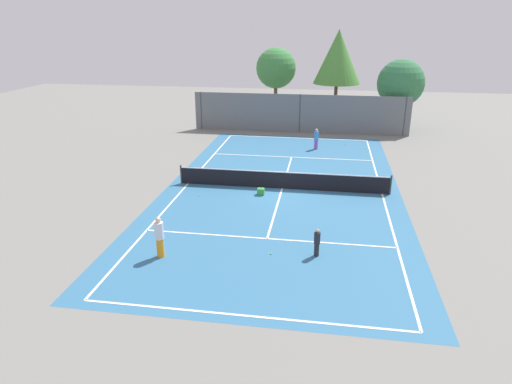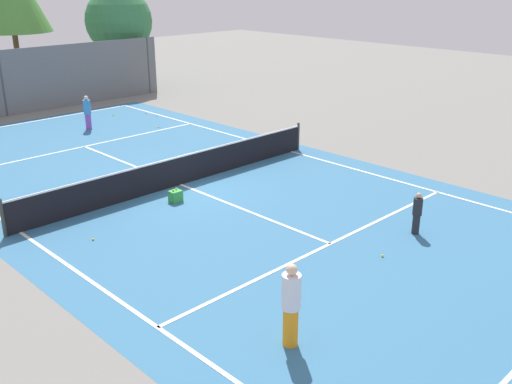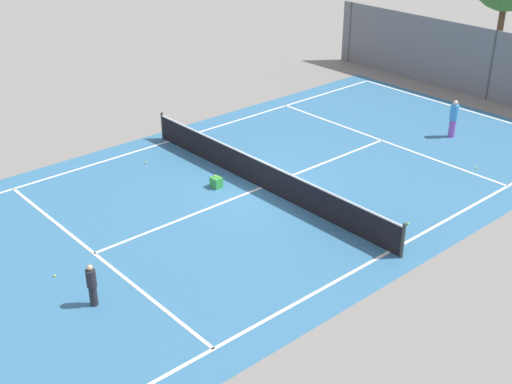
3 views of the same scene
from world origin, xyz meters
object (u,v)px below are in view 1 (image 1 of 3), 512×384
object	(u,v)px
tennis_ball_2	(350,158)
tennis_ball_3	(368,183)
ball_crate	(261,191)
tennis_ball_0	(345,145)
player_2	(159,237)
tennis_ball_6	(199,195)
player_0	(316,139)
tennis_ball_7	(365,148)
tennis_ball_4	(367,151)
player_1	(317,242)
tennis_ball_1	(335,185)
tennis_ball_5	(271,254)

from	to	relation	value
tennis_ball_2	tennis_ball_3	bearing A→B (deg)	-80.19
ball_crate	tennis_ball_0	xyz separation A→B (m)	(4.84, 11.50, -0.15)
player_2	tennis_ball_3	size ratio (longest dim) A/B	26.01
player_2	tennis_ball_6	size ratio (longest dim) A/B	26.01
tennis_ball_2	tennis_ball_6	distance (m)	12.02
player_0	tennis_ball_7	bearing A→B (deg)	12.12
tennis_ball_0	tennis_ball_7	xyz separation A→B (m)	(1.42, -0.77, 0.00)
tennis_ball_2	tennis_ball_3	size ratio (longest dim) A/B	1.00
tennis_ball_4	tennis_ball_6	distance (m)	14.31
player_1	tennis_ball_3	distance (m)	9.67
player_0	tennis_ball_7	size ratio (longest dim) A/B	23.14
player_2	tennis_ball_2	distance (m)	17.44
player_0	tennis_ball_4	distance (m)	3.76
player_2	tennis_ball_6	distance (m)	6.85
tennis_ball_0	tennis_ball_2	distance (m)	3.54
player_1	tennis_ball_1	world-z (taller)	player_1
tennis_ball_7	tennis_ball_6	bearing A→B (deg)	-129.77
tennis_ball_3	tennis_ball_5	world-z (taller)	same
ball_crate	tennis_ball_7	bearing A→B (deg)	59.77
tennis_ball_2	tennis_ball_6	world-z (taller)	same
player_1	tennis_ball_1	size ratio (longest dim) A/B	17.93
player_0	tennis_ball_3	xyz separation A→B (m)	(3.30, -7.17, -0.75)
tennis_ball_3	tennis_ball_6	distance (m)	9.85
tennis_ball_0	tennis_ball_4	distance (m)	2.19
tennis_ball_1	tennis_ball_3	world-z (taller)	same
tennis_ball_1	tennis_ball_5	xyz separation A→B (m)	(-2.59, -8.71, 0.00)
player_1	tennis_ball_2	distance (m)	14.56
tennis_ball_1	tennis_ball_7	distance (m)	8.96
tennis_ball_6	tennis_ball_0	bearing A→B (deg)	56.41
tennis_ball_6	player_0	bearing A→B (deg)	61.01
player_0	tennis_ball_3	bearing A→B (deg)	-65.30
tennis_ball_5	tennis_ball_7	bearing A→B (deg)	74.39
tennis_ball_0	tennis_ball_3	world-z (taller)	same
ball_crate	tennis_ball_3	world-z (taller)	ball_crate
tennis_ball_6	tennis_ball_7	xyz separation A→B (m)	(9.53, 11.45, 0.00)
player_0	ball_crate	xyz separation A→B (m)	(-2.64, -9.96, -0.60)
player_0	tennis_ball_3	distance (m)	7.92
player_1	tennis_ball_4	size ratio (longest dim) A/B	17.93
tennis_ball_5	ball_crate	bearing A→B (deg)	101.87
player_2	tennis_ball_7	world-z (taller)	player_2
tennis_ball_5	tennis_ball_7	size ratio (longest dim) A/B	1.00
player_1	player_2	bearing A→B (deg)	-170.48
tennis_ball_4	tennis_ball_6	bearing A→B (deg)	-132.13
player_1	tennis_ball_4	bearing A→B (deg)	79.27
player_1	player_2	xyz separation A→B (m)	(-6.18, -1.04, 0.27)
tennis_ball_4	tennis_ball_3	bearing A→B (deg)	-93.12
ball_crate	tennis_ball_0	distance (m)	12.47
ball_crate	tennis_ball_2	size ratio (longest dim) A/B	6.45
ball_crate	tennis_ball_3	size ratio (longest dim) A/B	6.45
player_2	tennis_ball_1	size ratio (longest dim) A/B	26.01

